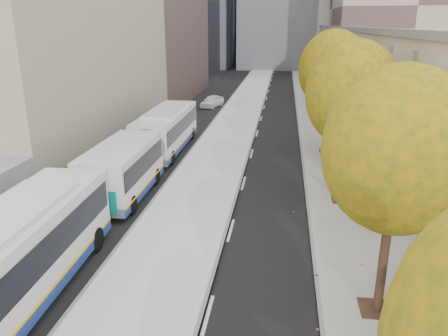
# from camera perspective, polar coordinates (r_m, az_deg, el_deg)

# --- Properties ---
(bus_platform) EXTENTS (4.25, 150.00, 0.15)m
(bus_platform) POSITION_cam_1_polar(r_m,az_deg,el_deg) (35.48, 0.63, 4.40)
(bus_platform) COLOR #BEBEBE
(bus_platform) RESTS_ON ground
(sidewalk) EXTENTS (4.75, 150.00, 0.08)m
(sidewalk) POSITION_cam_1_polar(r_m,az_deg,el_deg) (35.42, 13.61, 3.80)
(sidewalk) COLOR gray
(sidewalk) RESTS_ON ground
(building_tan) EXTENTS (18.00, 92.00, 8.00)m
(building_tan) POSITION_cam_1_polar(r_m,az_deg,el_deg) (65.11, 21.76, 13.00)
(building_tan) COLOR gray
(building_tan) RESTS_ON ground
(tree_c) EXTENTS (4.20, 4.20, 7.28)m
(tree_c) POSITION_cam_1_polar(r_m,az_deg,el_deg) (13.02, 21.72, 2.08)
(tree_c) COLOR black
(tree_c) RESTS_ON sidewalk
(tree_d) EXTENTS (4.40, 4.40, 7.60)m
(tree_d) POSITION_cam_1_polar(r_m,az_deg,el_deg) (21.64, 16.42, 9.25)
(tree_d) COLOR black
(tree_d) RESTS_ON sidewalk
(tree_e) EXTENTS (4.60, 4.60, 7.92)m
(tree_e) POSITION_cam_1_polar(r_m,az_deg,el_deg) (30.48, 14.10, 12.28)
(tree_e) COLOR black
(tree_e) RESTS_ON sidewalk
(bus_far) EXTENTS (2.58, 16.83, 2.80)m
(bus_far) POSITION_cam_1_polar(r_m,az_deg,el_deg) (27.56, -9.48, 3.19)
(bus_far) COLOR silver
(bus_far) RESTS_ON ground
(distant_car) EXTENTS (2.47, 4.01, 1.27)m
(distant_car) POSITION_cam_1_polar(r_m,az_deg,el_deg) (47.87, -1.57, 8.72)
(distant_car) COLOR silver
(distant_car) RESTS_ON ground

